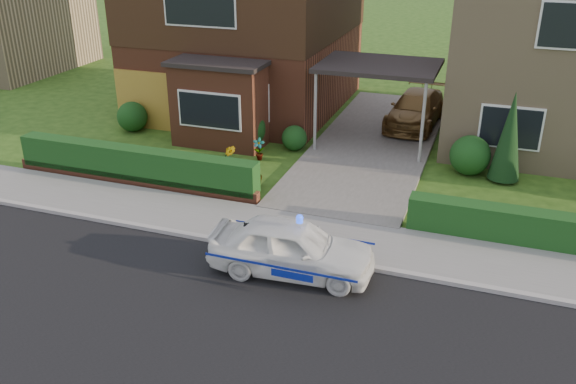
% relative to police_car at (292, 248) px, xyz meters
% --- Properties ---
extents(ground, '(120.00, 120.00, 0.00)m').
position_rel_police_car_xyz_m(ground, '(-0.00, -2.40, -0.61)').
color(ground, '#244512').
rests_on(ground, ground).
extents(road, '(60.00, 6.00, 0.02)m').
position_rel_police_car_xyz_m(road, '(-0.00, -2.40, -0.61)').
color(road, black).
rests_on(road, ground).
extents(kerb, '(60.00, 0.16, 0.12)m').
position_rel_police_car_xyz_m(kerb, '(-0.00, 0.65, -0.55)').
color(kerb, '#9E9993').
rests_on(kerb, ground).
extents(sidewalk, '(60.00, 2.00, 0.10)m').
position_rel_police_car_xyz_m(sidewalk, '(-0.00, 1.70, -0.56)').
color(sidewalk, slate).
rests_on(sidewalk, ground).
extents(driveway, '(3.80, 12.00, 0.12)m').
position_rel_police_car_xyz_m(driveway, '(-0.00, 8.60, -0.55)').
color(driveway, '#666059').
rests_on(driveway, ground).
extents(house_left, '(7.50, 9.53, 7.25)m').
position_rel_police_car_xyz_m(house_left, '(-5.79, 11.50, 3.20)').
color(house_left, brown).
rests_on(house_left, ground).
extents(house_right, '(7.50, 8.06, 7.25)m').
position_rel_police_car_xyz_m(house_right, '(5.80, 11.59, 3.05)').
color(house_right, tan).
rests_on(house_right, ground).
extents(carport_link, '(3.80, 3.00, 2.77)m').
position_rel_police_car_xyz_m(carport_link, '(-0.00, 8.55, 2.04)').
color(carport_link, black).
rests_on(carport_link, ground).
extents(garage_door, '(2.20, 0.10, 2.10)m').
position_rel_police_car_xyz_m(garage_door, '(-8.25, 7.56, 0.44)').
color(garage_door, olive).
rests_on(garage_door, ground).
extents(dwarf_wall, '(7.70, 0.25, 0.36)m').
position_rel_police_car_xyz_m(dwarf_wall, '(-5.80, 2.90, -0.43)').
color(dwarf_wall, brown).
rests_on(dwarf_wall, ground).
extents(hedge_left, '(7.50, 0.55, 0.90)m').
position_rel_police_car_xyz_m(hedge_left, '(-5.80, 3.05, -0.61)').
color(hedge_left, '#133C16').
rests_on(hedge_left, ground).
extents(hedge_right, '(7.50, 0.55, 0.80)m').
position_rel_police_car_xyz_m(hedge_right, '(5.80, 2.95, -0.61)').
color(hedge_right, '#133C16').
rests_on(hedge_right, ground).
extents(shrub_left_far, '(1.08, 1.08, 1.08)m').
position_rel_police_car_xyz_m(shrub_left_far, '(-8.50, 7.10, -0.07)').
color(shrub_left_far, '#133C16').
rests_on(shrub_left_far, ground).
extents(shrub_left_mid, '(1.32, 1.32, 1.32)m').
position_rel_police_car_xyz_m(shrub_left_mid, '(-4.00, 6.90, 0.05)').
color(shrub_left_mid, '#133C16').
rests_on(shrub_left_mid, ground).
extents(shrub_left_near, '(0.84, 0.84, 0.84)m').
position_rel_police_car_xyz_m(shrub_left_near, '(-2.40, 7.20, -0.19)').
color(shrub_left_near, '#133C16').
rests_on(shrub_left_near, ground).
extents(shrub_right_near, '(1.20, 1.20, 1.20)m').
position_rel_police_car_xyz_m(shrub_right_near, '(3.20, 7.00, -0.01)').
color(shrub_right_near, '#133C16').
rests_on(shrub_right_near, ground).
extents(conifer_a, '(0.90, 0.90, 2.60)m').
position_rel_police_car_xyz_m(conifer_a, '(4.20, 6.80, 0.69)').
color(conifer_a, black).
rests_on(conifer_a, ground).
extents(police_car, '(3.29, 3.67, 1.38)m').
position_rel_police_car_xyz_m(police_car, '(0.00, 0.00, 0.00)').
color(police_car, white).
rests_on(police_car, ground).
extents(driveway_car, '(1.91, 4.16, 1.18)m').
position_rel_police_car_xyz_m(driveway_car, '(1.00, 10.85, 0.10)').
color(driveway_car, brown).
rests_on(driveway_car, driveway).
extents(potted_plant_a, '(0.42, 0.33, 0.72)m').
position_rel_police_car_xyz_m(potted_plant_a, '(-3.16, 5.94, -0.25)').
color(potted_plant_a, gray).
rests_on(potted_plant_a, ground).
extents(potted_plant_b, '(0.53, 0.49, 0.79)m').
position_rel_police_car_xyz_m(potted_plant_b, '(-3.74, 4.91, -0.22)').
color(potted_plant_b, gray).
rests_on(potted_plant_b, ground).
extents(potted_plant_c, '(0.49, 0.49, 0.75)m').
position_rel_police_car_xyz_m(potted_plant_c, '(-2.50, 4.01, -0.24)').
color(potted_plant_c, gray).
rests_on(potted_plant_c, ground).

